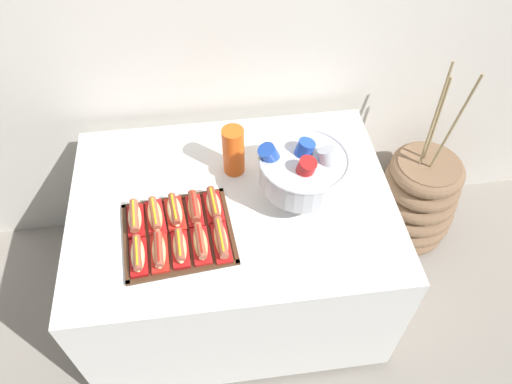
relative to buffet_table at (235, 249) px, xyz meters
name	(u,v)px	position (x,y,z in m)	size (l,w,h in m)	color
ground_plane	(237,291)	(0.00, 0.00, -0.40)	(10.00, 10.00, 0.00)	gray
buffet_table	(235,249)	(0.00, 0.00, 0.00)	(1.29, 0.95, 0.75)	white
floor_vase	(415,200)	(0.99, 0.28, -0.13)	(0.44, 0.44, 1.12)	brown
serving_tray	(178,234)	(-0.22, -0.14, 0.36)	(0.44, 0.40, 0.01)	#472B19
hot_dog_0	(138,255)	(-0.36, -0.24, 0.39)	(0.07, 0.16, 0.06)	#B21414
hot_dog_1	(159,251)	(-0.28, -0.23, 0.39)	(0.07, 0.17, 0.06)	red
hot_dog_2	(180,247)	(-0.21, -0.23, 0.39)	(0.07, 0.16, 0.06)	red
hot_dog_3	(201,243)	(-0.13, -0.22, 0.39)	(0.07, 0.17, 0.06)	red
hot_dog_4	(221,240)	(-0.06, -0.21, 0.39)	(0.07, 0.18, 0.06)	red
hot_dog_5	(135,218)	(-0.37, -0.07, 0.39)	(0.07, 0.16, 0.07)	#B21414
hot_dog_6	(155,215)	(-0.30, -0.07, 0.39)	(0.09, 0.17, 0.06)	red
hot_dog_7	(175,212)	(-0.22, -0.06, 0.39)	(0.09, 0.17, 0.06)	red
hot_dog_8	(194,208)	(-0.15, -0.05, 0.39)	(0.07, 0.16, 0.06)	red
hot_dog_9	(214,205)	(-0.07, -0.05, 0.39)	(0.08, 0.16, 0.06)	red
punch_bowl	(303,169)	(0.28, -0.01, 0.51)	(0.35, 0.35, 0.27)	silver
cup_stack	(234,151)	(0.03, 0.16, 0.47)	(0.09, 0.09, 0.22)	#EA5B19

